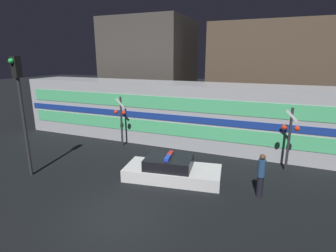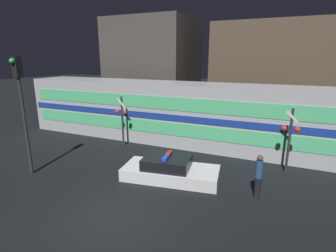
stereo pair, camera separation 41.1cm
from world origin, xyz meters
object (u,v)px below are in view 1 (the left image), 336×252
Objects in this scene: crossing_signal_near at (290,135)px; pedestrian at (261,175)px; train at (165,112)px; traffic_light_corner at (21,99)px; police_car at (172,170)px.

pedestrian is at bearing -109.01° from crossing_signal_near.
pedestrian is (6.43, -5.41, -1.01)m from train.
traffic_light_corner is at bearing -155.58° from crossing_signal_near.
crossing_signal_near is at bearing -17.69° from train.
pedestrian is at bearing 11.50° from traffic_light_corner.
police_car is 3.90m from pedestrian.
pedestrian is 0.57× the size of crossing_signal_near.
train is 11.39× the size of pedestrian.
pedestrian is at bearing -10.59° from police_car.
traffic_light_corner is at bearing -169.49° from police_car.
crossing_signal_near is at bearing 21.89° from police_car.
train reaches higher than crossing_signal_near.
train is at bearing 63.34° from traffic_light_corner.
traffic_light_corner is at bearing -116.66° from train.
crossing_signal_near reaches higher than pedestrian.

